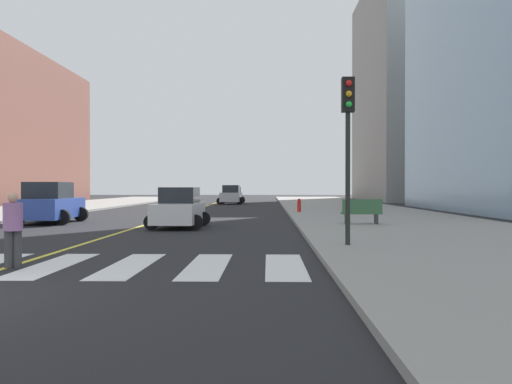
% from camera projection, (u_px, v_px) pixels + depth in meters
% --- Properties ---
extents(sidewalk_kerb_east, '(10.00, 120.00, 0.15)m').
position_uv_depth(sidewalk_kerb_east, '(386.00, 220.00, 27.81)').
color(sidewalk_kerb_east, gray).
rests_on(sidewalk_kerb_east, ground).
extents(crosswalk_paint, '(13.50, 4.00, 0.01)m').
position_uv_depth(crosswalk_paint, '(15.00, 265.00, 12.10)').
color(crosswalk_paint, silver).
rests_on(crosswalk_paint, ground).
extents(lane_divider_paint, '(0.16, 80.00, 0.01)m').
position_uv_depth(lane_divider_paint, '(204.00, 207.00, 48.09)').
color(lane_divider_paint, yellow).
rests_on(lane_divider_paint, ground).
extents(parking_garage_concrete, '(18.00, 24.00, 29.16)m').
position_uv_depth(parking_garage_concrete, '(433.00, 93.00, 70.16)').
color(parking_garage_concrete, gray).
rests_on(parking_garage_concrete, ground).
extents(car_white_nearest, '(2.56, 4.07, 1.81)m').
position_uv_depth(car_white_nearest, '(179.00, 209.00, 23.32)').
color(car_white_nearest, silver).
rests_on(car_white_nearest, ground).
extents(car_blue_second, '(3.03, 4.72, 2.07)m').
position_uv_depth(car_blue_second, '(50.00, 204.00, 26.17)').
color(car_blue_second, '#2D479E').
rests_on(car_blue_second, ground).
extents(car_black_third, '(2.63, 4.12, 1.82)m').
position_uv_depth(car_black_third, '(234.00, 195.00, 62.11)').
color(car_black_third, black).
rests_on(car_black_third, ground).
extents(car_silver_fourth, '(2.85, 4.53, 2.01)m').
position_uv_depth(car_silver_fourth, '(231.00, 195.00, 55.44)').
color(car_silver_fourth, '#B7B7BC').
rests_on(car_silver_fourth, ground).
extents(traffic_light_near_corner, '(0.36, 0.41, 4.84)m').
position_uv_depth(traffic_light_near_corner, '(348.00, 127.00, 15.01)').
color(traffic_light_near_corner, black).
rests_on(traffic_light_near_corner, sidewalk_kerb_east).
extents(park_bench, '(1.81, 0.58, 1.12)m').
position_uv_depth(park_bench, '(362.00, 212.00, 23.53)').
color(park_bench, '#33603D').
rests_on(park_bench, sidewalk_kerb_east).
extents(pedestrian_crossing, '(0.42, 0.42, 1.70)m').
position_uv_depth(pedestrian_crossing, '(13.00, 226.00, 11.72)').
color(pedestrian_crossing, '#38383D').
rests_on(pedestrian_crossing, ground).
extents(fire_hydrant, '(0.26, 0.26, 0.89)m').
position_uv_depth(fire_hydrant, '(299.00, 205.00, 34.98)').
color(fire_hydrant, red).
rests_on(fire_hydrant, sidewalk_kerb_east).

